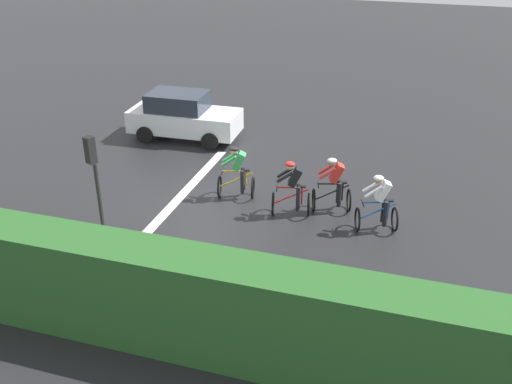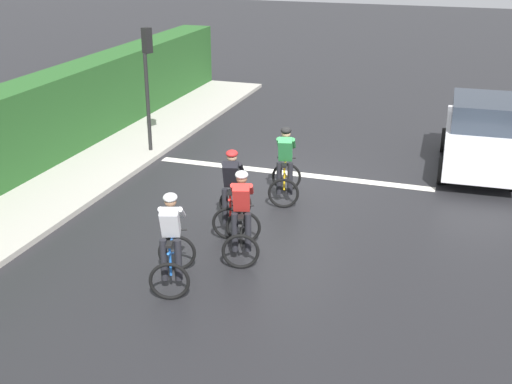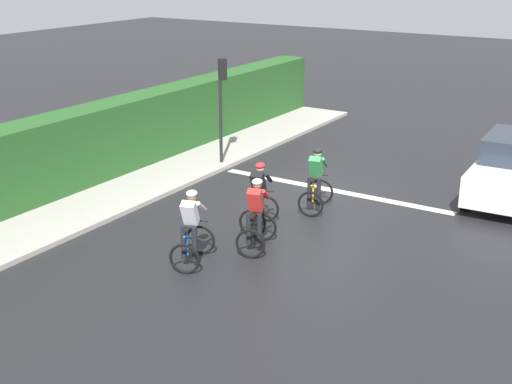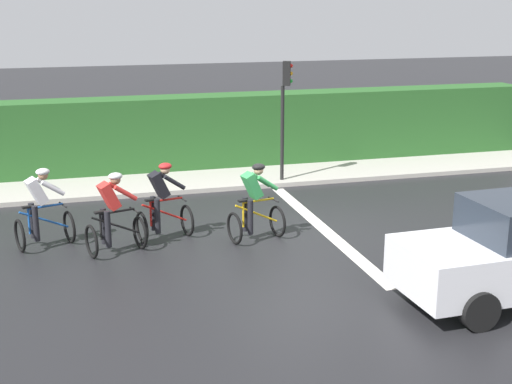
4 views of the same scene
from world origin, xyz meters
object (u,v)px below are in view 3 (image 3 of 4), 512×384
Objects in this scene: cyclist_second at (256,217)px; cyclist_fourth at (316,181)px; car_white at (512,169)px; traffic_light_near_crossing at (222,96)px; cyclist_mid at (259,198)px; cyclist_lead at (191,230)px.

cyclist_second and cyclist_fourth have the same top height.
traffic_light_near_crossing reaches higher than car_white.
cyclist_fourth is at bearing 154.96° from traffic_light_near_crossing.
cyclist_second is 0.50× the size of traffic_light_near_crossing.
cyclist_second is at bearing 131.25° from traffic_light_near_crossing.
car_white reaches higher than cyclist_second.
cyclist_second is 1.21m from cyclist_mid.
cyclist_fourth is 5.39m from car_white.
car_white is (-4.80, -7.83, 0.08)m from cyclist_lead.
traffic_light_near_crossing reaches higher than cyclist_lead.
cyclist_second and cyclist_mid have the same top height.
cyclist_fourth is 4.96m from traffic_light_near_crossing.
cyclist_lead is at bearing 80.27° from cyclist_fourth.
cyclist_fourth is (0.02, -2.92, 0.00)m from cyclist_second.
traffic_light_near_crossing is at bearing -25.04° from cyclist_fourth.
traffic_light_near_crossing is (3.74, -3.86, 1.43)m from cyclist_mid.
cyclist_lead is 4.36m from cyclist_fourth.
traffic_light_near_crossing is at bearing 10.35° from car_white.
cyclist_second is 1.00× the size of cyclist_mid.
traffic_light_near_crossing is at bearing -45.97° from cyclist_mid.
car_white is at bearing -121.49° from cyclist_lead.
cyclist_lead is 0.40× the size of car_white.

